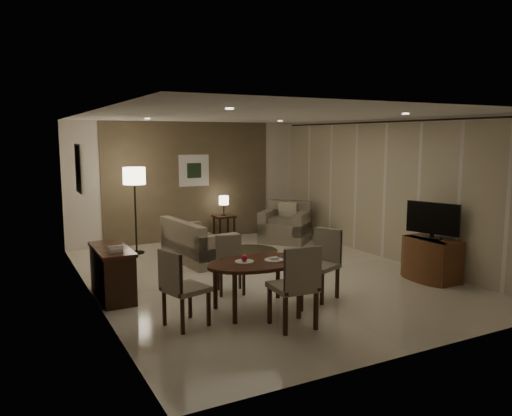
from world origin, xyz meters
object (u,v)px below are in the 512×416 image
tv_cabinet (432,259)px  chair_near (293,286)px  side_table (224,228)px  chair_left (186,288)px  floor_lamp (135,211)px  sofa (198,240)px  console_desk (112,273)px  armchair (285,222)px  dining_table (258,286)px  chair_right (318,265)px  chair_far (231,265)px

tv_cabinet → chair_near: (-3.14, -0.71, 0.18)m
chair_near → side_table: bearing=-102.1°
chair_left → floor_lamp: floor_lamp is taller
chair_near → tv_cabinet: bearing=-164.4°
sofa → side_table: (1.23, 1.56, -0.11)m
chair_near → chair_left: (-1.16, 0.64, -0.04)m
chair_left → console_desk: bearing=4.8°
sofa → armchair: size_ratio=1.66×
sofa → chair_near: bearing=171.1°
console_desk → tv_cabinet: 5.11m
tv_cabinet → chair_left: (-4.31, -0.06, 0.14)m
dining_table → sofa: 3.01m
chair_right → armchair: (1.65, 3.70, -0.06)m
armchair → tv_cabinet: bearing=-33.8°
chair_far → sofa: size_ratio=0.51×
tv_cabinet → dining_table: size_ratio=0.62×
chair_left → floor_lamp: 4.26m
sofa → armchair: 2.49m
sofa → tv_cabinet: bearing=-141.8°
dining_table → floor_lamp: floor_lamp is taller
chair_near → console_desk: bearing=-48.7°
chair_near → side_table: chair_near is taller
tv_cabinet → sofa: (-2.95, 3.04, 0.04)m
chair_near → sofa: (0.19, 3.74, -0.14)m
armchair → chair_near: bearing=-72.3°
console_desk → side_table: 4.43m
tv_cabinet → floor_lamp: (-3.87, 4.16, 0.53)m
chair_left → side_table: 5.33m
tv_cabinet → armchair: size_ratio=0.89×
console_desk → floor_lamp: (1.02, 2.66, 0.50)m
armchair → dining_table: bearing=-78.0°
sofa → chair_right: bearing=-172.2°
tv_cabinet → sofa: bearing=134.2°
console_desk → chair_near: chair_near is taller
chair_far → armchair: 3.92m
chair_far → sofa: (0.30, 2.13, -0.03)m
chair_right → side_table: 4.56m
sofa → side_table: size_ratio=2.94×
chair_left → chair_far: bearing=-63.2°
console_desk → dining_table: size_ratio=0.83×
tv_cabinet → dining_table: bearing=179.3°
chair_near → armchair: bearing=-116.9°
console_desk → side_table: console_desk is taller
armchair → chair_far: bearing=-85.5°
chair_far → side_table: chair_far is taller
console_desk → sofa: (1.94, 1.54, 0.02)m
dining_table → chair_left: bearing=-174.6°
dining_table → sofa: sofa is taller
dining_table → sofa: (0.28, 3.00, 0.05)m
chair_far → chair_left: chair_left is taller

